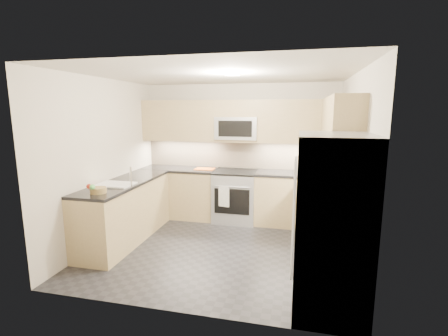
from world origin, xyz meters
The scene contains 35 objects.
floor centered at (0.00, 0.00, 0.00)m, with size 3.60×3.20×0.00m, color black.
ceiling centered at (0.00, 0.00, 2.50)m, with size 3.60×3.20×0.02m, color beige.
wall_back centered at (0.00, 1.60, 1.25)m, with size 3.60×0.02×2.50m, color beige.
wall_front centered at (0.00, -1.60, 1.25)m, with size 3.60×0.02×2.50m, color beige.
wall_left centered at (-1.80, 0.00, 1.25)m, with size 0.02×3.20×2.50m, color beige.
wall_right centered at (1.80, 0.00, 1.25)m, with size 0.02×3.20×2.50m, color beige.
base_cab_back_left centered at (-1.09, 1.30, 0.45)m, with size 1.42×0.60×0.90m, color tan.
base_cab_back_right centered at (1.09, 1.30, 0.45)m, with size 1.42×0.60×0.90m, color tan.
base_cab_right centered at (1.50, 0.15, 0.45)m, with size 0.60×1.70×0.90m, color tan.
base_cab_peninsula centered at (-1.50, 0.00, 0.45)m, with size 0.60×2.00×0.90m, color tan.
countertop_back_left centered at (-1.09, 1.30, 0.92)m, with size 1.42×0.63×0.04m, color black.
countertop_back_right centered at (1.09, 1.30, 0.92)m, with size 1.42×0.63×0.04m, color black.
countertop_right centered at (1.50, 0.15, 0.92)m, with size 0.63×1.70×0.04m, color black.
countertop_peninsula centered at (-1.50, 0.00, 0.92)m, with size 0.63×2.00×0.04m, color black.
upper_cab_back centered at (0.00, 1.43, 1.83)m, with size 3.60×0.35×0.75m, color tan.
upper_cab_right centered at (1.62, 0.28, 1.83)m, with size 0.35×1.95×0.75m, color tan.
backsplash_back centered at (0.00, 1.60, 1.20)m, with size 3.60×0.01×0.51m, color tan.
backsplash_right centered at (1.80, 0.45, 1.20)m, with size 0.01×2.30×0.51m, color tan.
gas_range centered at (0.00, 1.28, 0.46)m, with size 0.76×0.65×0.91m, color #A3A5AB.
range_cooktop centered at (0.00, 1.28, 0.92)m, with size 0.76×0.65×0.03m, color black.
oven_door_glass centered at (0.00, 0.95, 0.45)m, with size 0.62×0.02×0.45m, color black.
oven_handle centered at (0.00, 0.93, 0.72)m, with size 0.02×0.02×0.60m, color #B2B5BA.
microwave centered at (0.00, 1.40, 1.70)m, with size 0.76×0.40×0.40m, color #A6AAAE.
microwave_door centered at (0.00, 1.20, 1.70)m, with size 0.60×0.01×0.28m, color black.
refrigerator centered at (1.45, -1.15, 0.90)m, with size 0.70×0.90×1.80m, color #A9ACB2.
fridge_handle_left centered at (1.08, -1.33, 0.95)m, with size 0.02×0.02×1.20m, color #B2B5BA.
fridge_handle_right centered at (1.08, -0.97, 0.95)m, with size 0.02×0.02×1.20m, color #B2B5BA.
sink_basin centered at (-1.50, -0.25, 0.88)m, with size 0.52×0.38×0.16m, color white.
faucet centered at (-1.24, -0.25, 1.08)m, with size 0.03×0.03×0.28m, color silver.
utensil_bowl centered at (1.45, 1.32, 1.02)m, with size 0.29×0.29×0.17m, color #57B44D.
cutting_board centered at (-0.59, 1.29, 0.95)m, with size 0.35×0.25×0.01m, color #D45A13.
fruit_basket centered at (-1.46, -0.72, 0.98)m, with size 0.21×0.21×0.08m, color olive.
fruit_apple centered at (-1.51, -0.84, 1.05)m, with size 0.07×0.07×0.07m, color #B52614.
fruit_pear centered at (-1.45, -0.85, 1.05)m, with size 0.07×0.07×0.07m, color #54C253.
dish_towel_check centered at (-0.13, 0.91, 0.55)m, with size 0.20×0.02×0.37m, color white.
Camera 1 is at (1.11, -4.40, 2.02)m, focal length 26.00 mm.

